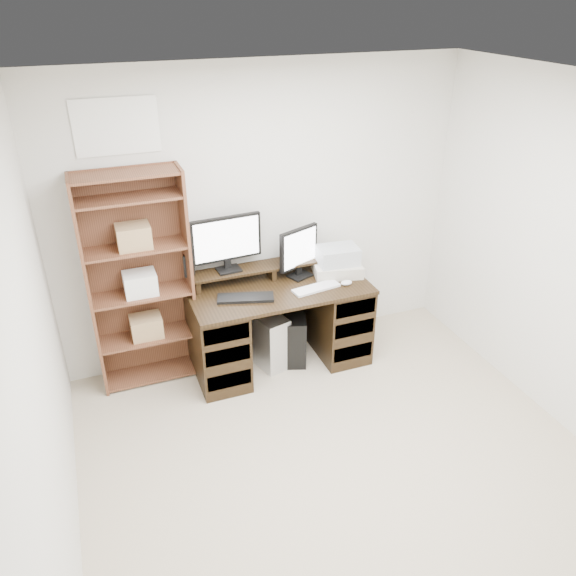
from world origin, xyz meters
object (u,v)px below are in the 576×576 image
monitor_small (299,251)px  tower_silver (265,337)px  printer (337,268)px  bookshelf (140,280)px  desk (279,324)px  monitor_wide (226,241)px  tower_black (294,334)px

monitor_small → tower_silver: monitor_small is taller
monitor_small → printer: (0.33, -0.08, -0.19)m
printer → tower_silver: (-0.67, 0.01, -0.56)m
printer → bookshelf: size_ratio=0.23×
tower_silver → desk: bearing=-45.3°
monitor_wide → printer: size_ratio=1.45×
tower_silver → monitor_wide: bearing=130.9°
tower_black → bookshelf: (-1.25, 0.18, 0.69)m
bookshelf → printer: bearing=-5.3°
tower_silver → tower_black: bearing=-21.3°
monitor_small → tower_silver: 0.82m
tower_silver → bookshelf: bearing=156.1°
monitor_wide → printer: monitor_wide is taller
tower_black → printer: bearing=22.1°
monitor_small → tower_silver: bearing=169.9°
monitor_wide → tower_black: (0.52, -0.20, -0.91)m
tower_silver → printer: bearing=-15.9°
monitor_small → tower_black: (-0.08, -0.10, -0.76)m
monitor_wide → bookshelf: size_ratio=0.33×
monitor_small → tower_silver: (-0.34, -0.07, -0.74)m
desk → bookshelf: bookshelf is taller
monitor_small → bookshelf: 1.33m
desk → tower_silver: 0.19m
desk → bookshelf: 1.23m
monitor_small → desk: bearing=-171.1°
desk → tower_silver: desk is taller
monitor_wide → tower_silver: 0.94m
bookshelf → desk: bearing=-11.0°
monitor_small → tower_black: size_ratio=0.90×
tower_black → bookshelf: bookshelf is taller
desk → monitor_small: (0.23, 0.14, 0.60)m
tower_silver → bookshelf: bookshelf is taller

